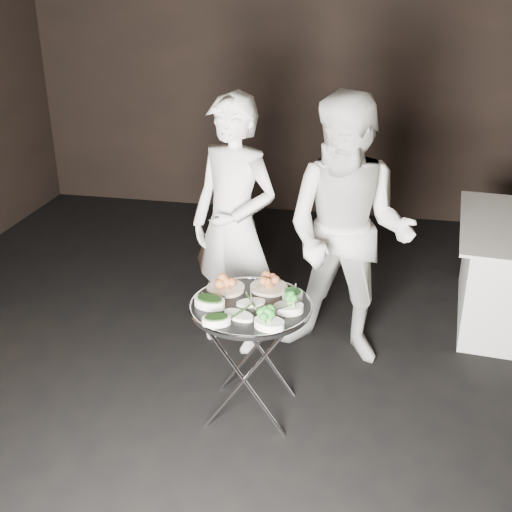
% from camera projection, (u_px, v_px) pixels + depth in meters
% --- Properties ---
extents(floor, '(6.00, 7.00, 0.05)m').
position_uv_depth(floor, '(248.00, 414.00, 3.85)').
color(floor, black).
rests_on(floor, ground).
extents(wall_back, '(6.00, 0.05, 3.00)m').
position_uv_depth(wall_back, '(321.00, 69.00, 6.37)').
color(wall_back, black).
rests_on(wall_back, floor).
extents(tray_stand, '(0.48, 0.41, 0.70)m').
position_uv_depth(tray_stand, '(251.00, 355.00, 3.68)').
color(tray_stand, silver).
rests_on(tray_stand, floor).
extents(serving_tray, '(0.69, 0.69, 0.04)m').
position_uv_depth(serving_tray, '(251.00, 306.00, 3.55)').
color(serving_tray, black).
rests_on(serving_tray, tray_stand).
extents(potato_plate_a, '(0.22, 0.22, 0.08)m').
position_uv_depth(potato_plate_a, '(226.00, 284.00, 3.69)').
color(potato_plate_a, beige).
rests_on(potato_plate_a, serving_tray).
extents(potato_plate_b, '(0.23, 0.23, 0.08)m').
position_uv_depth(potato_plate_b, '(269.00, 284.00, 3.70)').
color(potato_plate_b, beige).
rests_on(potato_plate_b, serving_tray).
extents(greens_bowl, '(0.12, 0.12, 0.07)m').
position_uv_depth(greens_bowl, '(293.00, 294.00, 3.60)').
color(greens_bowl, white).
rests_on(greens_bowl, serving_tray).
extents(asparagus_plate_a, '(0.19, 0.16, 0.03)m').
position_uv_depth(asparagus_plate_a, '(251.00, 302.00, 3.54)').
color(asparagus_plate_a, white).
rests_on(asparagus_plate_a, serving_tray).
extents(asparagus_plate_b, '(0.20, 0.16, 0.04)m').
position_uv_depth(asparagus_plate_b, '(239.00, 314.00, 3.41)').
color(asparagus_plate_b, white).
rests_on(asparagus_plate_b, serving_tray).
extents(spinach_bowl_a, '(0.20, 0.16, 0.07)m').
position_uv_depth(spinach_bowl_a, '(210.00, 301.00, 3.51)').
color(spinach_bowl_a, white).
rests_on(spinach_bowl_a, serving_tray).
extents(spinach_bowl_b, '(0.18, 0.15, 0.06)m').
position_uv_depth(spinach_bowl_b, '(216.00, 319.00, 3.34)').
color(spinach_bowl_b, white).
rests_on(spinach_bowl_b, serving_tray).
extents(broccoli_bowl_a, '(0.19, 0.16, 0.07)m').
position_uv_depth(broccoli_bowl_a, '(289.00, 307.00, 3.46)').
color(broccoli_bowl_a, white).
rests_on(broccoli_bowl_a, serving_tray).
extents(broccoli_bowl_b, '(0.19, 0.16, 0.07)m').
position_uv_depth(broccoli_bowl_b, '(269.00, 322.00, 3.31)').
color(broccoli_bowl_b, white).
rests_on(broccoli_bowl_b, serving_tray).
extents(serving_utensils, '(0.57, 0.40, 0.01)m').
position_uv_depth(serving_utensils, '(256.00, 292.00, 3.58)').
color(serving_utensils, silver).
rests_on(serving_utensils, serving_tray).
extents(waiter_left, '(0.74, 0.62, 1.74)m').
position_uv_depth(waiter_left, '(234.00, 226.00, 4.21)').
color(waiter_left, silver).
rests_on(waiter_left, floor).
extents(waiter_right, '(0.98, 0.84, 1.77)m').
position_uv_depth(waiter_right, '(348.00, 234.00, 4.05)').
color(waiter_right, silver).
rests_on(waiter_right, floor).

